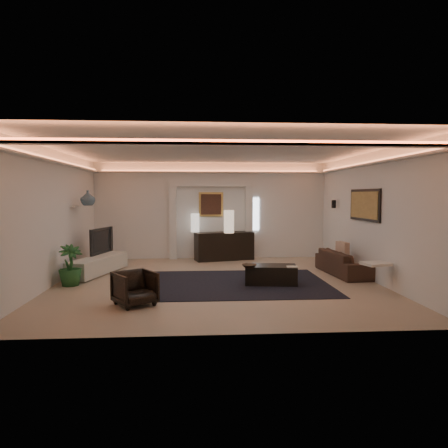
{
  "coord_description": "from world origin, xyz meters",
  "views": [
    {
      "loc": [
        -0.46,
        -9.06,
        1.93
      ],
      "look_at": [
        0.2,
        0.6,
        1.25
      ],
      "focal_mm": 33.06,
      "sensor_mm": 36.0,
      "label": 1
    }
  ],
  "objects": [
    {
      "name": "wall_right",
      "position": [
        3.5,
        0.0,
        1.45
      ],
      "size": [
        0.0,
        7.0,
        7.0
      ],
      "primitive_type": "plane",
      "rotation": [
        1.57,
        0.0,
        -1.57
      ],
      "color": "white",
      "rests_on": "ground"
    },
    {
      "name": "floor",
      "position": [
        0.0,
        0.0,
        0.0
      ],
      "size": [
        7.0,
        7.0,
        0.0
      ],
      "primitive_type": "plane",
      "color": "tan",
      "rests_on": "ground"
    },
    {
      "name": "ceiling",
      "position": [
        0.0,
        0.0,
        2.9
      ],
      "size": [
        7.0,
        7.0,
        0.0
      ],
      "primitive_type": "plane",
      "rotation": [
        3.14,
        0.0,
        0.0
      ],
      "color": "white",
      "rests_on": "ground"
    },
    {
      "name": "cove_soffit",
      "position": [
        0.0,
        0.0,
        2.62
      ],
      "size": [
        7.0,
        7.0,
        0.04
      ],
      "primitive_type": "cube",
      "color": "silver",
      "rests_on": "ceiling"
    },
    {
      "name": "console",
      "position": [
        0.38,
        3.1,
        0.4
      ],
      "size": [
        1.8,
        0.94,
        0.86
      ],
      "primitive_type": "cube",
      "rotation": [
        0.0,
        0.0,
        0.24
      ],
      "color": "black",
      "rests_on": "ground"
    },
    {
      "name": "painting_canvas",
      "position": [
        0.0,
        3.44,
        1.65
      ],
      "size": [
        0.62,
        0.02,
        0.62
      ],
      "primitive_type": "cube",
      "color": "#4C2D1E",
      "rests_on": "wall_back"
    },
    {
      "name": "armchair",
      "position": [
        -1.53,
        -1.85,
        0.3
      ],
      "size": [
        0.9,
        0.91,
        0.6
      ],
      "primitive_type": "imported",
      "rotation": [
        0.0,
        0.0,
        0.59
      ],
      "color": "#35251D",
      "rests_on": "ground"
    },
    {
      "name": "wall_front",
      "position": [
        0.0,
        -3.5,
        1.45
      ],
      "size": [
        7.0,
        0.0,
        7.0
      ],
      "primitive_type": "plane",
      "rotation": [
        -1.57,
        0.0,
        0.0
      ],
      "color": "white",
      "rests_on": "ground"
    },
    {
      "name": "throw_blanket",
      "position": [
        3.15,
        -1.08,
        0.55
      ],
      "size": [
        0.59,
        0.52,
        0.06
      ],
      "primitive_type": "cube",
      "rotation": [
        0.0,
        0.0,
        0.24
      ],
      "color": "white",
      "rests_on": "sofa"
    },
    {
      "name": "media_ledge",
      "position": [
        -2.85,
        1.11,
        0.22
      ],
      "size": [
        1.1,
        2.16,
        0.39
      ],
      "primitive_type": "cube",
      "rotation": [
        0.0,
        0.0,
        -0.29
      ],
      "color": "beige",
      "rests_on": "ground"
    },
    {
      "name": "pilaster_right",
      "position": [
        1.15,
        3.4,
        1.1
      ],
      "size": [
        0.22,
        0.2,
        2.2
      ],
      "primitive_type": "cube",
      "color": "silver",
      "rests_on": "ground"
    },
    {
      "name": "daylight_slit",
      "position": [
        1.35,
        3.48,
        1.35
      ],
      "size": [
        0.25,
        0.03,
        1.0
      ],
      "primitive_type": "cube",
      "color": "white",
      "rests_on": "wall_back"
    },
    {
      "name": "pilaster_left",
      "position": [
        -1.15,
        3.4,
        1.1
      ],
      "size": [
        0.22,
        0.2,
        2.2
      ],
      "primitive_type": "cube",
      "color": "silver",
      "rests_on": "ground"
    },
    {
      "name": "bowl",
      "position": [
        0.65,
        -0.6,
        0.45
      ],
      "size": [
        0.35,
        0.35,
        0.08
      ],
      "primitive_type": "imported",
      "rotation": [
        0.0,
        0.0,
        -0.14
      ],
      "color": "#372316",
      "rests_on": "coffee_table"
    },
    {
      "name": "wall_left",
      "position": [
        -3.5,
        0.0,
        1.45
      ],
      "size": [
        0.0,
        7.0,
        7.0
      ],
      "primitive_type": "plane",
      "rotation": [
        1.57,
        0.0,
        1.57
      ],
      "color": "white",
      "rests_on": "ground"
    },
    {
      "name": "throw_pillow",
      "position": [
        3.15,
        0.82,
        0.55
      ],
      "size": [
        0.2,
        0.47,
        0.45
      ],
      "primitive_type": "cube",
      "rotation": [
        0.0,
        0.0,
        0.16
      ],
      "color": "tan",
      "rests_on": "sofa"
    },
    {
      "name": "art_panel_gold",
      "position": [
        3.44,
        0.3,
        1.7
      ],
      "size": [
        0.02,
        1.5,
        0.62
      ],
      "primitive_type": "cube",
      "color": "tan",
      "rests_on": "wall_right"
    },
    {
      "name": "lamp_right",
      "position": [
        0.5,
        2.85,
        1.09
      ],
      "size": [
        0.35,
        0.35,
        0.66
      ],
      "primitive_type": "cylinder",
      "rotation": [
        0.0,
        0.0,
        0.21
      ],
      "color": "beige",
      "rests_on": "console"
    },
    {
      "name": "plant",
      "position": [
        -3.14,
        -0.17,
        0.44
      ],
      "size": [
        0.69,
        0.69,
        0.87
      ],
      "primitive_type": "imported",
      "rotation": [
        0.0,
        0.0,
        0.67
      ],
      "color": "#235726",
      "rests_on": "ground"
    },
    {
      "name": "sofa",
      "position": [
        3.15,
        0.65,
        0.28
      ],
      "size": [
        2.0,
        0.91,
        0.57
      ],
      "primitive_type": "imported",
      "rotation": [
        0.0,
        0.0,
        1.65
      ],
      "color": "#331F14",
      "rests_on": "ground"
    },
    {
      "name": "painting_frame",
      "position": [
        0.0,
        3.47,
        1.65
      ],
      "size": [
        0.74,
        0.04,
        0.74
      ],
      "primitive_type": "cube",
      "color": "tan",
      "rests_on": "wall_back"
    },
    {
      "name": "wall_sconce",
      "position": [
        3.38,
        2.2,
        1.68
      ],
      "size": [
        0.12,
        0.12,
        0.22
      ],
      "primitive_type": "cylinder",
      "color": "black",
      "rests_on": "wall_right"
    },
    {
      "name": "magazine",
      "position": [
        1.56,
        -0.6,
        0.42
      ],
      "size": [
        0.23,
        0.18,
        0.03
      ],
      "primitive_type": "cube",
      "rotation": [
        0.0,
        0.0,
        -0.09
      ],
      "color": "white",
      "rests_on": "coffee_table"
    },
    {
      "name": "tv",
      "position": [
        -3.0,
        1.72,
        0.78
      ],
      "size": [
        1.15,
        0.43,
        0.66
      ],
      "primitive_type": "imported",
      "rotation": [
        0.0,
        0.0,
        1.32
      ],
      "color": "black",
      "rests_on": "media_ledge"
    },
    {
      "name": "figurine",
      "position": [
        -2.93,
        2.09,
        0.64
      ],
      "size": [
        0.18,
        0.18,
        0.39
      ],
      "primitive_type": "cylinder",
      "rotation": [
        0.0,
        0.0,
        -0.25
      ],
      "color": "black",
      "rests_on": "media_ledge"
    },
    {
      "name": "ginger_jar",
      "position": [
        -3.15,
        1.44,
        1.86
      ],
      "size": [
        0.43,
        0.43,
        0.38
      ],
      "primitive_type": "imported",
      "rotation": [
        0.0,
        0.0,
        0.22
      ],
      "color": "slate",
      "rests_on": "wall_niche"
    },
    {
      "name": "art_panel_frame",
      "position": [
        3.47,
        0.3,
        1.7
      ],
      "size": [
        0.04,
        1.64,
        0.74
      ],
      "primitive_type": "cube",
      "color": "black",
      "rests_on": "wall_right"
    },
    {
      "name": "wall_niche",
      "position": [
        -3.44,
        1.4,
        1.65
      ],
      "size": [
        0.1,
        0.55,
        0.04
      ],
      "primitive_type": "cube",
      "color": "silver",
      "rests_on": "wall_left"
    },
    {
      "name": "coffee_table",
      "position": [
        1.15,
        -0.3,
        0.21
      ],
      "size": [
        1.17,
        0.73,
        0.41
      ],
      "primitive_type": "cube",
      "rotation": [
        0.0,
        0.0,
        -0.12
      ],
      "color": "black",
      "rests_on": "ground"
    },
    {
      "name": "alcove_header",
      "position": [
        0.0,
        3.4,
        2.25
      ],
      "size": [
        2.52,
        0.2,
        0.12
      ],
      "primitive_type": "cube",
      "color": "silver",
      "rests_on": "wall_back"
    },
    {
      "name": "lamp_left",
      "position": [
        -0.48,
        3.25,
        1.09
      ],
      "size": [
        0.28,
        0.28,
        0.55
      ],
      "primitive_type": "cylinder",
      "rotation": [
        0.0,
        0.0,
        -0.13
      ],
      "color": "silver",
      "rests_on": "console"
    },
    {
      "name": "area_rug",
      "position": [
        0.4,
        -0.2,
        0.01
      ],
      "size": [
        4.0,
        3.0,
        0.01
      ],
      "primitive_type": "cube",
      "color": "black",
      "rests_on": "ground"
    },
    {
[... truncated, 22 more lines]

